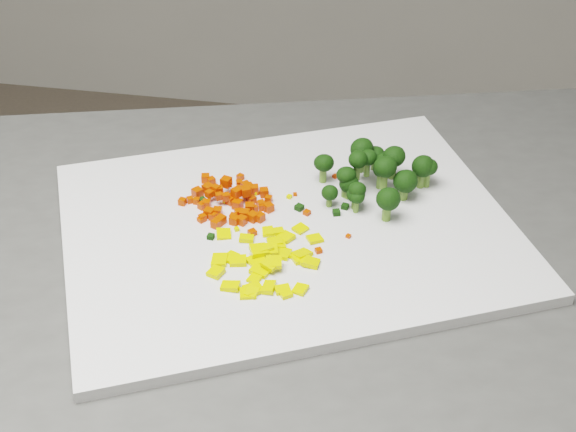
% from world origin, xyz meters
% --- Properties ---
extents(cutting_board, '(0.57, 0.53, 0.01)m').
position_xyz_m(cutting_board, '(0.08, 0.08, 0.91)').
color(cutting_board, silver).
rests_on(cutting_board, counter_block).
extents(carrot_pile, '(0.10, 0.10, 0.03)m').
position_xyz_m(carrot_pile, '(0.01, 0.11, 0.93)').
color(carrot_pile, red).
rests_on(carrot_pile, cutting_board).
extents(pepper_pile, '(0.12, 0.12, 0.02)m').
position_xyz_m(pepper_pile, '(0.07, 0.02, 0.92)').
color(pepper_pile, yellow).
rests_on(pepper_pile, cutting_board).
extents(broccoli_pile, '(0.12, 0.12, 0.06)m').
position_xyz_m(broccoli_pile, '(0.16, 0.16, 0.94)').
color(broccoli_pile, black).
rests_on(broccoli_pile, cutting_board).
extents(carrot_cube_0, '(0.01, 0.01, 0.01)m').
position_xyz_m(carrot_cube_0, '(-0.01, 0.08, 0.92)').
color(carrot_cube_0, red).
rests_on(carrot_cube_0, carrot_pile).
extents(carrot_cube_1, '(0.01, 0.01, 0.01)m').
position_xyz_m(carrot_cube_1, '(0.01, 0.10, 0.92)').
color(carrot_cube_1, red).
rests_on(carrot_cube_1, carrot_pile).
extents(carrot_cube_2, '(0.01, 0.01, 0.01)m').
position_xyz_m(carrot_cube_2, '(0.05, 0.10, 0.92)').
color(carrot_cube_2, red).
rests_on(carrot_cube_2, carrot_pile).
extents(carrot_cube_3, '(0.01, 0.01, 0.01)m').
position_xyz_m(carrot_cube_3, '(0.04, 0.08, 0.92)').
color(carrot_cube_3, red).
rests_on(carrot_cube_3, carrot_pile).
extents(carrot_cube_4, '(0.01, 0.01, 0.01)m').
position_xyz_m(carrot_cube_4, '(0.02, 0.11, 0.93)').
color(carrot_cube_4, red).
rests_on(carrot_cube_4, carrot_pile).
extents(carrot_cube_5, '(0.01, 0.01, 0.01)m').
position_xyz_m(carrot_cube_5, '(-0.01, 0.11, 0.92)').
color(carrot_cube_5, red).
rests_on(carrot_cube_5, carrot_pile).
extents(carrot_cube_6, '(0.01, 0.01, 0.01)m').
position_xyz_m(carrot_cube_6, '(-0.03, 0.11, 0.92)').
color(carrot_cube_6, red).
rests_on(carrot_cube_6, carrot_pile).
extents(carrot_cube_7, '(0.01, 0.01, 0.01)m').
position_xyz_m(carrot_cube_7, '(0.00, 0.12, 0.93)').
color(carrot_cube_7, red).
rests_on(carrot_cube_7, carrot_pile).
extents(carrot_cube_8, '(0.01, 0.01, 0.01)m').
position_xyz_m(carrot_cube_8, '(0.02, 0.08, 0.92)').
color(carrot_cube_8, red).
rests_on(carrot_cube_8, carrot_pile).
extents(carrot_cube_9, '(0.01, 0.01, 0.01)m').
position_xyz_m(carrot_cube_9, '(0.03, 0.12, 0.92)').
color(carrot_cube_9, red).
rests_on(carrot_cube_9, carrot_pile).
extents(carrot_cube_10, '(0.01, 0.01, 0.01)m').
position_xyz_m(carrot_cube_10, '(0.02, 0.10, 0.92)').
color(carrot_cube_10, red).
rests_on(carrot_cube_10, carrot_pile).
extents(carrot_cube_11, '(0.01, 0.01, 0.01)m').
position_xyz_m(carrot_cube_11, '(0.00, 0.08, 0.92)').
color(carrot_cube_11, red).
rests_on(carrot_cube_11, carrot_pile).
extents(carrot_cube_12, '(0.01, 0.01, 0.01)m').
position_xyz_m(carrot_cube_12, '(-0.03, 0.10, 0.92)').
color(carrot_cube_12, red).
rests_on(carrot_cube_12, carrot_pile).
extents(carrot_cube_13, '(0.01, 0.01, 0.01)m').
position_xyz_m(carrot_cube_13, '(0.03, 0.13, 0.92)').
color(carrot_cube_13, red).
rests_on(carrot_cube_13, carrot_pile).
extents(carrot_cube_14, '(0.01, 0.01, 0.01)m').
position_xyz_m(carrot_cube_14, '(-0.00, 0.10, 0.92)').
color(carrot_cube_14, red).
rests_on(carrot_cube_14, carrot_pile).
extents(carrot_cube_15, '(0.01, 0.01, 0.01)m').
position_xyz_m(carrot_cube_15, '(0.05, 0.08, 0.92)').
color(carrot_cube_15, red).
rests_on(carrot_cube_15, carrot_pile).
extents(carrot_cube_16, '(0.01, 0.01, 0.01)m').
position_xyz_m(carrot_cube_16, '(0.03, 0.11, 0.92)').
color(carrot_cube_16, red).
rests_on(carrot_cube_16, carrot_pile).
extents(carrot_cube_17, '(0.01, 0.01, 0.01)m').
position_xyz_m(carrot_cube_17, '(0.00, 0.08, 0.92)').
color(carrot_cube_17, red).
rests_on(carrot_cube_17, carrot_pile).
extents(carrot_cube_18, '(0.01, 0.01, 0.01)m').
position_xyz_m(carrot_cube_18, '(-0.04, 0.09, 0.92)').
color(carrot_cube_18, red).
rests_on(carrot_cube_18, carrot_pile).
extents(carrot_cube_19, '(0.01, 0.01, 0.01)m').
position_xyz_m(carrot_cube_19, '(0.04, 0.13, 0.92)').
color(carrot_cube_19, red).
rests_on(carrot_cube_19, carrot_pile).
extents(carrot_cube_20, '(0.01, 0.01, 0.01)m').
position_xyz_m(carrot_cube_20, '(0.01, 0.11, 0.92)').
color(carrot_cube_20, red).
rests_on(carrot_cube_20, carrot_pile).
extents(carrot_cube_21, '(0.01, 0.01, 0.01)m').
position_xyz_m(carrot_cube_21, '(-0.01, 0.07, 0.92)').
color(carrot_cube_21, red).
rests_on(carrot_cube_21, carrot_pile).
extents(carrot_cube_22, '(0.01, 0.01, 0.01)m').
position_xyz_m(carrot_cube_22, '(0.05, 0.10, 0.92)').
color(carrot_cube_22, red).
rests_on(carrot_cube_22, carrot_pile).
extents(carrot_cube_23, '(0.01, 0.01, 0.01)m').
position_xyz_m(carrot_cube_23, '(0.01, 0.14, 0.92)').
color(carrot_cube_23, red).
rests_on(carrot_cube_23, carrot_pile).
extents(carrot_cube_24, '(0.01, 0.01, 0.01)m').
position_xyz_m(carrot_cube_24, '(-0.03, 0.14, 0.92)').
color(carrot_cube_24, red).
rests_on(carrot_cube_24, carrot_pile).
extents(carrot_cube_25, '(0.01, 0.01, 0.01)m').
position_xyz_m(carrot_cube_25, '(-0.02, 0.12, 0.92)').
color(carrot_cube_25, red).
rests_on(carrot_cube_25, carrot_pile).
extents(carrot_cube_26, '(0.01, 0.01, 0.01)m').
position_xyz_m(carrot_cube_26, '(0.04, 0.09, 0.92)').
color(carrot_cube_26, red).
rests_on(carrot_cube_26, carrot_pile).
extents(carrot_cube_27, '(0.01, 0.01, 0.01)m').
position_xyz_m(carrot_cube_27, '(-0.01, 0.11, 0.93)').
color(carrot_cube_27, red).
rests_on(carrot_cube_27, carrot_pile).
extents(carrot_cube_28, '(0.01, 0.01, 0.01)m').
position_xyz_m(carrot_cube_28, '(0.05, 0.08, 0.92)').
color(carrot_cube_28, red).
rests_on(carrot_cube_28, carrot_pile).
extents(carrot_cube_29, '(0.01, 0.01, 0.01)m').
position_xyz_m(carrot_cube_29, '(0.02, 0.12, 0.92)').
color(carrot_cube_29, red).
rests_on(carrot_cube_29, carrot_pile).
extents(carrot_cube_30, '(0.01, 0.01, 0.01)m').
position_xyz_m(carrot_cube_30, '(0.03, 0.11, 0.93)').
color(carrot_cube_30, red).
rests_on(carrot_cube_30, carrot_pile).
extents(carrot_cube_31, '(0.01, 0.01, 0.01)m').
position_xyz_m(carrot_cube_31, '(0.05, 0.10, 0.92)').
color(carrot_cube_31, red).
rests_on(carrot_cube_31, carrot_pile).
extents(carrot_cube_32, '(0.01, 0.01, 0.01)m').
position_xyz_m(carrot_cube_32, '(-0.02, 0.09, 0.92)').
color(carrot_cube_32, red).
rests_on(carrot_cube_32, carrot_pile).
extents(carrot_cube_33, '(0.01, 0.01, 0.01)m').
position_xyz_m(carrot_cube_33, '(0.03, 0.13, 0.92)').
color(carrot_cube_33, red).
rests_on(carrot_cube_33, carrot_pile).
extents(carrot_cube_34, '(0.01, 0.01, 0.01)m').
position_xyz_m(carrot_cube_34, '(0.01, 0.11, 0.92)').
color(carrot_cube_34, red).
rests_on(carrot_cube_34, carrot_pile).
extents(carrot_cube_35, '(0.01, 0.01, 0.01)m').
position_xyz_m(carrot_cube_35, '(-0.03, 0.10, 0.92)').
color(carrot_cube_35, red).
rests_on(carrot_cube_35, carrot_pile).
extents(carrot_cube_36, '(0.01, 0.01, 0.01)m').
position_xyz_m(carrot_cube_36, '(0.01, 0.15, 0.92)').
color(carrot_cube_36, red).
rests_on(carrot_cube_36, carrot_pile).
extents(carrot_cube_37, '(0.01, 0.01, 0.01)m').
position_xyz_m(carrot_cube_37, '(-0.01, 0.12, 0.92)').
color(carrot_cube_37, red).
rests_on(carrot_cube_37, carrot_pile).
extents(carrot_cube_38, '(0.01, 0.01, 0.01)m').
position_xyz_m(carrot_cube_38, '(0.03, 0.07, 0.92)').
color(carrot_cube_38, red).
rests_on(carrot_cube_38, carrot_pile).
extents(carrot_cube_39, '(0.01, 0.01, 0.01)m').
position_xyz_m(carrot_cube_39, '(0.03, 0.12, 0.92)').
color(carrot_cube_39, red).
rests_on(carrot_cube_39, carrot_pile).
extents(carrot_cube_40, '(0.01, 0.01, 0.01)m').
position_xyz_m(carrot_cube_40, '(-0.01, 0.11, 0.92)').
color(carrot_cube_40, red).
rests_on(carrot_cube_40, carrot_pile).
extents(carrot_cube_41, '(0.01, 0.01, 0.01)m').
position_xyz_m(carrot_cube_41, '(0.05, 0.12, 0.92)').
color(carrot_cube_41, red).
rests_on(carrot_cube_41, carrot_pile).
extents(carrot_cube_42, '(0.01, 0.01, 0.01)m').
position_xyz_m(carrot_cube_42, '(0.02, 0.07, 0.92)').
color(carrot_cube_42, red).
rests_on(carrot_cube_42, carrot_pile).
extents(carrot_cube_43, '(0.01, 0.01, 0.01)m').
position_xyz_m(carrot_cube_43, '(0.02, 0.10, 0.92)').
color(carrot_cube_43, red).
rests_on(carrot_cube_43, carrot_pile).
extents(carrot_cube_44, '(0.01, 0.01, 0.01)m').
position_xyz_m(carrot_cube_44, '(0.06, 0.10, 0.92)').
color(carrot_cube_44, red).
rests_on(carrot_cube_44, carrot_pile).
extents(carrot_cube_45, '(0.01, 0.01, 0.01)m').
position_xyz_m(carrot_cube_45, '(0.01, 0.06, 0.92)').
color(carrot_cube_45, red).
rests_on(carrot_cube_45, carrot_pile).
extents(carrot_cube_46, '(0.01, 0.01, 0.01)m').
position_xyz_m(carrot_cube_46, '(0.02, 0.13, 0.92)').
color(carrot_cube_46, red).
rests_on(carrot_cube_46, carrot_pile).
extents(carrot_cube_47, '(0.01, 0.01, 0.01)m').
position_xyz_m(carrot_cube_47, '(0.02, 0.13, 0.92)').
color(carrot_cube_47, red).
rests_on(carrot_cube_47, carrot_pile).
extents(carrot_cube_48, '(0.01, 0.01, 0.01)m').
position_xyz_m(carrot_cube_48, '(-0.01, 0.12, 0.92)').
color(carrot_cube_48, red).
rests_on(carrot_cube_48, carrot_pile).
extents(carrot_cube_49, '(0.01, 0.01, 0.01)m').
position_xyz_m(carrot_cube_49, '(0.01, 0.07, 0.92)').
color(carrot_cube_49, red).
rests_on(carrot_cube_49, carrot_pile).
extents(carrot_cube_50, '(0.01, 0.01, 0.01)m').
position_xyz_m(carrot_cube_50, '(-0.00, 0.07, 0.92)').
color(carrot_cube_50, red).
rests_on(carrot_cube_50, carrot_pile).
extents(carrot_cube_51, '(0.01, 0.01, 0.01)m').
position_xyz_m(carrot_cube_51, '(-0.00, 0.11, 0.92)').
color(carrot_cube_51, red).
rests_on(carrot_cube_51, carrot_pile).
extents(carrot_cube_52, '(0.01, 0.01, 0.01)m').
position_xyz_m(carrot_cube_52, '(-0.01, 0.09, 0.92)').
color(carrot_cube_52, red).
rests_on(carrot_cube_52, carrot_pile).
extents(carrot_cube_53, '(0.01, 0.01, 0.01)m').
position_xyz_m(carrot_cube_53, '(0.02, 0.14, 0.92)').
color(carrot_cube_53, red).
rests_on(carrot_cube_53, carrot_pile).
extents(carrot_cube_54, '(0.01, 0.01, 0.01)m').
position_xyz_m(carrot_cube_54, '(0.02, 0.09, 0.92)').
color(carrot_cube_54, red).
rests_on(carrot_cube_54, carrot_pile).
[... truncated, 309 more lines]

